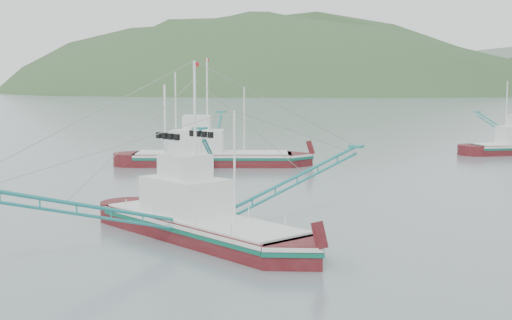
% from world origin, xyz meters
% --- Properties ---
extents(ground, '(1200.00, 1200.00, 0.00)m').
position_xyz_m(ground, '(0.00, 0.00, 0.00)').
color(ground, slate).
rests_on(ground, ground).
extents(main_boat, '(13.43, 22.73, 9.58)m').
position_xyz_m(main_boat, '(0.57, -1.39, 1.93)').
color(main_boat, '#4A0C0F').
rests_on(main_boat, ground).
extents(bg_boat_left, '(15.58, 24.85, 10.68)m').
position_xyz_m(bg_boat_left, '(-14.31, 25.17, 2.20)').
color(bg_boat_left, '#4A0C0F').
rests_on(bg_boat_left, ground).
extents(headland_left, '(448.00, 308.00, 210.00)m').
position_xyz_m(headland_left, '(-180.00, 360.00, 0.00)').
color(headland_left, '#304F28').
rests_on(headland_left, ground).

